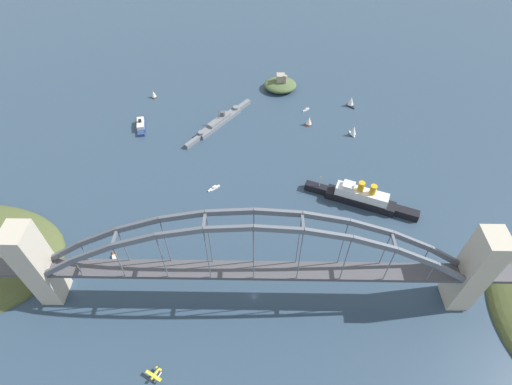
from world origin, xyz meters
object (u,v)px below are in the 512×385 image
harbor_arch_bridge (254,266)px  small_boat_5 (354,131)px  harbor_ferry_steamer (141,125)px  fort_island_mid_harbor (280,84)px  seaplane_taxiing_near_bridge (155,375)px  naval_cruiser (220,121)px  small_boat_0 (115,259)px  small_boat_6 (154,94)px  small_boat_3 (309,121)px  small_boat_4 (351,101)px  small_boat_1 (306,110)px  small_boat_2 (214,188)px  ocean_liner (361,198)px

harbor_arch_bridge → small_boat_5: bearing=61.7°
harbor_arch_bridge → harbor_ferry_steamer: harbor_arch_bridge is taller
fort_island_mid_harbor → harbor_ferry_steamer: bearing=-153.0°
seaplane_taxiing_near_bridge → small_boat_5: bearing=56.4°
seaplane_taxiing_near_bridge → harbor_ferry_steamer: bearing=104.2°
harbor_arch_bridge → harbor_ferry_steamer: 198.51m
harbor_ferry_steamer → fort_island_mid_harbor: fort_island_mid_harbor is taller
naval_cruiser → small_boat_0: (-57.89, -147.04, -2.00)m
harbor_ferry_steamer → small_boat_0: bearing=-84.7°
fort_island_mid_harbor → small_boat_6: bearing=-172.3°
small_boat_3 → small_boat_4: small_boat_4 is taller
small_boat_1 → small_boat_0: bearing=-129.2°
small_boat_1 → small_boat_6: 150.28m
small_boat_2 → small_boat_6: bearing=119.7°
small_boat_0 → small_boat_2: small_boat_2 is taller
harbor_arch_bridge → ocean_liner: 111.96m
small_boat_3 → small_boat_6: bearing=164.3°
fort_island_mid_harbor → small_boat_1: fort_island_mid_harbor is taller
small_boat_2 → small_boat_3: 113.66m
harbor_arch_bridge → small_boat_2: bearing=109.8°
small_boat_5 → small_boat_6: size_ratio=1.29×
small_boat_3 → small_boat_6: 155.29m
ocean_liner → small_boat_2: bearing=173.1°
fort_island_mid_harbor → seaplane_taxiing_near_bridge: 288.15m
small_boat_3 → seaplane_taxiing_near_bridge: bearing=-114.1°
harbor_ferry_steamer → small_boat_0: size_ratio=2.34×
small_boat_2 → harbor_ferry_steamer: bearing=133.9°
harbor_ferry_steamer → fort_island_mid_harbor: size_ratio=0.90×
ocean_liner → small_boat_4: (11.74, 125.50, -0.80)m
small_boat_2 → small_boat_6: size_ratio=1.07×
harbor_arch_bridge → small_boat_6: 238.82m
harbor_ferry_steamer → small_boat_2: 105.13m
fort_island_mid_harbor → seaplane_taxiing_near_bridge: (-73.66, -278.56, -3.10)m
small_boat_4 → small_boat_5: 45.46m
ocean_liner → harbor_arch_bridge: bearing=-135.3°
naval_cruiser → small_boat_6: size_ratio=8.32×
harbor_arch_bridge → small_boat_2: harbor_arch_bridge is taller
small_boat_2 → small_boat_5: size_ratio=0.83×
ocean_liner → small_boat_0: ocean_liner is taller
small_boat_3 → harbor_arch_bridge: bearing=-105.2°
small_boat_1 → small_boat_5: small_boat_5 is taller
harbor_arch_bridge → seaplane_taxiing_near_bridge: size_ratio=31.75×
harbor_arch_bridge → small_boat_5: (84.42, 156.74, -27.66)m
small_boat_0 → small_boat_3: 202.03m
fort_island_mid_harbor → small_boat_0: (-114.44, -205.97, -4.39)m
small_boat_3 → small_boat_6: size_ratio=1.14×
harbor_arch_bridge → small_boat_3: size_ratio=30.97×
small_boat_0 → small_boat_2: (59.74, 65.18, -0.02)m
seaplane_taxiing_near_bridge → small_boat_6: bearing=101.1°
harbor_ferry_steamer → small_boat_5: small_boat_5 is taller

